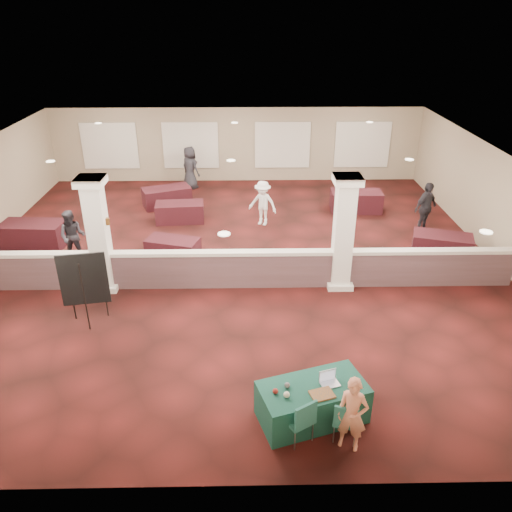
{
  "coord_description": "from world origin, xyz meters",
  "views": [
    {
      "loc": [
        0.45,
        -13.61,
        7.05
      ],
      "look_at": [
        0.66,
        -2.0,
        1.2
      ],
      "focal_mm": 35.0,
      "sensor_mm": 36.0,
      "label": 1
    }
  ],
  "objects_px": {
    "conf_chair_main": "(346,419)",
    "far_table_front_center": "(173,249)",
    "conf_chair_side": "(301,418)",
    "attendee_d": "(190,168)",
    "attendee_a": "(73,236)",
    "attendee_c": "(425,208)",
    "near_table": "(312,402)",
    "far_table_back_left": "(167,197)",
    "far_table_back_center": "(180,212)",
    "attendee_b": "(263,203)",
    "easel_board": "(84,280)",
    "far_table_front_right": "(442,245)",
    "far_table_front_left": "(34,234)",
    "far_table_back_right": "(356,201)",
    "woman": "(352,415)"
  },
  "relations": [
    {
      "from": "far_table_back_left",
      "to": "attendee_b",
      "type": "distance_m",
      "value": 4.19
    },
    {
      "from": "far_table_front_center",
      "to": "attendee_a",
      "type": "distance_m",
      "value": 3.02
    },
    {
      "from": "conf_chair_main",
      "to": "attendee_a",
      "type": "xyz_separation_m",
      "value": [
        -7.0,
        7.28,
        0.29
      ]
    },
    {
      "from": "conf_chair_main",
      "to": "attendee_d",
      "type": "xyz_separation_m",
      "value": [
        -4.13,
        14.08,
        0.37
      ]
    },
    {
      "from": "conf_chair_side",
      "to": "attendee_d",
      "type": "distance_m",
      "value": 14.47
    },
    {
      "from": "far_table_front_right",
      "to": "conf_chair_main",
      "type": "bearing_deg",
      "value": -120.47
    },
    {
      "from": "easel_board",
      "to": "attendee_d",
      "type": "height_order",
      "value": "easel_board"
    },
    {
      "from": "attendee_a",
      "to": "attendee_c",
      "type": "bearing_deg",
      "value": 9.73
    },
    {
      "from": "far_table_front_left",
      "to": "attendee_a",
      "type": "relative_size",
      "value": 1.22
    },
    {
      "from": "easel_board",
      "to": "near_table",
      "type": "bearing_deg",
      "value": -42.31
    },
    {
      "from": "far_table_front_center",
      "to": "attendee_b",
      "type": "relative_size",
      "value": 0.99
    },
    {
      "from": "easel_board",
      "to": "attendee_a",
      "type": "distance_m",
      "value": 3.7
    },
    {
      "from": "woman",
      "to": "far_table_front_right",
      "type": "distance_m",
      "value": 8.64
    },
    {
      "from": "far_table_front_right",
      "to": "far_table_back_right",
      "type": "height_order",
      "value": "far_table_back_right"
    },
    {
      "from": "attendee_a",
      "to": "attendee_b",
      "type": "distance_m",
      "value": 6.44
    },
    {
      "from": "near_table",
      "to": "easel_board",
      "type": "relative_size",
      "value": 1.04
    },
    {
      "from": "attendee_c",
      "to": "conf_chair_side",
      "type": "bearing_deg",
      "value": -153.45
    },
    {
      "from": "near_table",
      "to": "far_table_back_right",
      "type": "relative_size",
      "value": 1.05
    },
    {
      "from": "conf_chair_side",
      "to": "attendee_d",
      "type": "height_order",
      "value": "attendee_d"
    },
    {
      "from": "attendee_a",
      "to": "attendee_b",
      "type": "relative_size",
      "value": 1.01
    },
    {
      "from": "woman",
      "to": "attendee_c",
      "type": "distance_m",
      "value": 10.27
    },
    {
      "from": "far_table_back_left",
      "to": "attendee_a",
      "type": "bearing_deg",
      "value": -114.66
    },
    {
      "from": "conf_chair_main",
      "to": "attendee_c",
      "type": "height_order",
      "value": "attendee_c"
    },
    {
      "from": "far_table_front_left",
      "to": "far_table_front_right",
      "type": "distance_m",
      "value": 13.04
    },
    {
      "from": "far_table_back_left",
      "to": "attendee_a",
      "type": "height_order",
      "value": "attendee_a"
    },
    {
      "from": "near_table",
      "to": "attendee_a",
      "type": "bearing_deg",
      "value": 116.23
    },
    {
      "from": "far_table_back_left",
      "to": "far_table_back_center",
      "type": "bearing_deg",
      "value": -66.33
    },
    {
      "from": "far_table_back_left",
      "to": "attendee_b",
      "type": "height_order",
      "value": "attendee_b"
    },
    {
      "from": "far_table_back_left",
      "to": "attendee_a",
      "type": "xyz_separation_m",
      "value": [
        -2.15,
        -4.67,
        0.45
      ]
    },
    {
      "from": "conf_chair_main",
      "to": "far_table_front_center",
      "type": "xyz_separation_m",
      "value": [
        -4.02,
        7.38,
        -0.2
      ]
    },
    {
      "from": "far_table_back_left",
      "to": "attendee_d",
      "type": "bearing_deg",
      "value": 71.09
    },
    {
      "from": "conf_chair_main",
      "to": "far_table_front_center",
      "type": "distance_m",
      "value": 8.41
    },
    {
      "from": "conf_chair_main",
      "to": "far_table_back_center",
      "type": "height_order",
      "value": "conf_chair_main"
    },
    {
      "from": "far_table_front_center",
      "to": "far_table_back_right",
      "type": "bearing_deg",
      "value": 31.15
    },
    {
      "from": "near_table",
      "to": "easel_board",
      "type": "bearing_deg",
      "value": 129.34
    },
    {
      "from": "near_table",
      "to": "conf_chair_side",
      "type": "xyz_separation_m",
      "value": [
        -0.28,
        -0.58,
        0.18
      ]
    },
    {
      "from": "far_table_back_center",
      "to": "woman",
      "type": "bearing_deg",
      "value": -68.06
    },
    {
      "from": "attendee_a",
      "to": "attendee_d",
      "type": "height_order",
      "value": "attendee_d"
    },
    {
      "from": "attendee_b",
      "to": "conf_chair_side",
      "type": "bearing_deg",
      "value": -63.58
    },
    {
      "from": "conf_chair_side",
      "to": "far_table_back_center",
      "type": "bearing_deg",
      "value": 76.94
    },
    {
      "from": "near_table",
      "to": "attendee_b",
      "type": "xyz_separation_m",
      "value": [
        -0.65,
        9.43,
        0.42
      ]
    },
    {
      "from": "far_table_front_left",
      "to": "attendee_c",
      "type": "bearing_deg",
      "value": 3.82
    },
    {
      "from": "near_table",
      "to": "attendee_c",
      "type": "bearing_deg",
      "value": 42.81
    },
    {
      "from": "far_table_front_right",
      "to": "attendee_b",
      "type": "relative_size",
      "value": 1.1
    },
    {
      "from": "attendee_a",
      "to": "woman",
      "type": "bearing_deg",
      "value": -46.29
    },
    {
      "from": "far_table_front_right",
      "to": "attendee_c",
      "type": "distance_m",
      "value": 1.91
    },
    {
      "from": "near_table",
      "to": "attendee_d",
      "type": "relative_size",
      "value": 1.11
    },
    {
      "from": "far_table_back_left",
      "to": "far_table_front_center",
      "type": "bearing_deg",
      "value": -79.67
    },
    {
      "from": "far_table_back_center",
      "to": "far_table_back_right",
      "type": "relative_size",
      "value": 0.91
    },
    {
      "from": "attendee_d",
      "to": "woman",
      "type": "bearing_deg",
      "value": 147.79
    }
  ]
}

